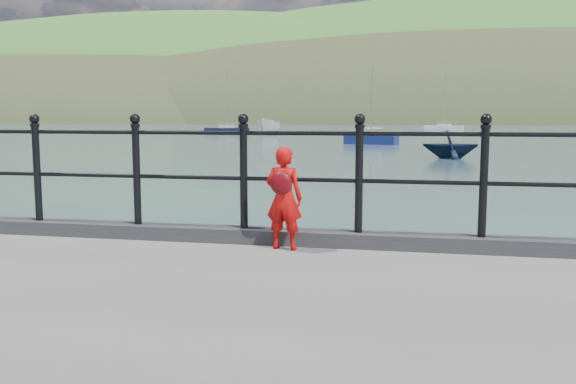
% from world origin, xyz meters
% --- Properties ---
extents(ground, '(600.00, 600.00, 0.00)m').
position_xyz_m(ground, '(0.00, 0.00, 0.00)').
color(ground, '#2D4251').
rests_on(ground, ground).
extents(kerb, '(60.00, 0.30, 0.15)m').
position_xyz_m(kerb, '(0.00, -0.15, 1.07)').
color(kerb, '#28282B').
rests_on(kerb, quay).
extents(railing, '(18.11, 0.11, 1.20)m').
position_xyz_m(railing, '(0.00, -0.15, 1.82)').
color(railing, black).
rests_on(railing, kerb).
extents(far_shore, '(830.00, 200.00, 156.00)m').
position_xyz_m(far_shore, '(38.34, 239.41, -22.57)').
color(far_shore, '#333A21').
rests_on(far_shore, ground).
extents(child, '(0.40, 0.33, 1.03)m').
position_xyz_m(child, '(-0.12, -0.41, 1.52)').
color(child, red).
rests_on(child, quay).
extents(launch_white, '(2.52, 5.39, 2.01)m').
position_xyz_m(launch_white, '(-15.05, 62.44, 1.01)').
color(launch_white, silver).
rests_on(launch_white, ground).
extents(launch_navy, '(3.00, 2.61, 1.54)m').
position_xyz_m(launch_navy, '(3.16, 27.94, 0.77)').
color(launch_navy, black).
rests_on(launch_navy, ground).
extents(sailboat_left, '(6.21, 3.50, 8.46)m').
position_xyz_m(sailboat_left, '(-23.01, 71.64, 0.34)').
color(sailboat_left, black).
rests_on(sailboat_left, ground).
extents(sailboat_deep, '(6.26, 2.90, 8.94)m').
position_xyz_m(sailboat_deep, '(6.08, 95.40, 0.34)').
color(sailboat_deep, silver).
rests_on(sailboat_deep, ground).
extents(sailboat_port, '(4.51, 2.53, 6.49)m').
position_xyz_m(sailboat_port, '(-2.15, 43.79, 0.34)').
color(sailboat_port, navy).
rests_on(sailboat_port, ground).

